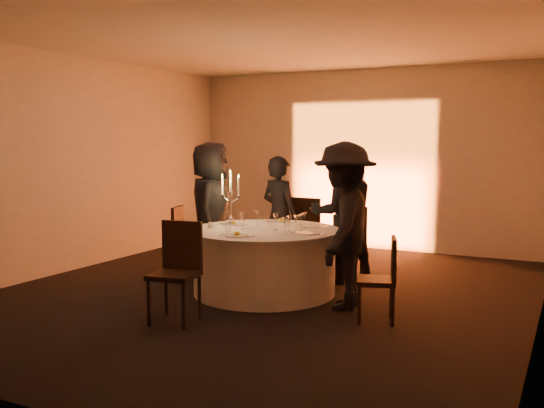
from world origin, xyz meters
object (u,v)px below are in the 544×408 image
at_px(chair_left, 185,237).
at_px(coffee_cup, 211,225).
at_px(guest_back_right, 343,214).
at_px(chair_back_right, 350,237).
at_px(banquet_table, 264,261).
at_px(chair_front, 178,265).
at_px(candelabra, 230,206).
at_px(chair_back_left, 309,228).
at_px(chair_right, 383,275).
at_px(guest_right, 344,225).
at_px(guest_back_left, 279,215).
at_px(guest_left, 211,210).

relative_size(chair_left, coffee_cup, 8.46).
bearing_deg(guest_back_right, chair_back_right, -122.36).
xyz_separation_m(banquet_table, guest_back_right, (0.63, 0.95, 0.50)).
relative_size(chair_front, candelabra, 1.44).
bearing_deg(chair_left, coffee_cup, -143.76).
xyz_separation_m(coffee_cup, candelabra, (0.12, 0.27, 0.21)).
xyz_separation_m(chair_back_left, guest_back_right, (0.71, -0.56, 0.31)).
relative_size(chair_right, candelabra, 1.24).
distance_m(chair_back_left, guest_right, 2.06).
bearing_deg(chair_left, chair_right, -123.11).
height_order(banquet_table, guest_right, guest_right).
bearing_deg(guest_back_right, chair_left, -18.53).
distance_m(chair_right, chair_front, 2.07).
distance_m(chair_right, candelabra, 2.23).
bearing_deg(guest_back_right, candelabra, 3.79).
height_order(banquet_table, chair_right, chair_right).
bearing_deg(chair_front, chair_left, 113.09).
bearing_deg(guest_back_left, banquet_table, 123.51).
bearing_deg(chair_left, guest_left, -99.31).
xyz_separation_m(banquet_table, chair_front, (-0.27, -1.37, 0.18)).
height_order(chair_back_left, chair_front, chair_back_left).
bearing_deg(guest_back_left, guest_back_right, -168.88).
xyz_separation_m(chair_back_right, coffee_cup, (-1.25, -1.45, 0.26)).
xyz_separation_m(chair_back_right, chair_front, (-0.89, -2.62, 0.02)).
xyz_separation_m(guest_left, guest_back_right, (1.67, 0.51, -0.01)).
xyz_separation_m(banquet_table, candelabra, (-0.50, 0.07, 0.63)).
xyz_separation_m(chair_right, chair_front, (-1.86, -0.89, 0.09)).
height_order(chair_left, chair_front, chair_front).
height_order(chair_back_right, coffee_cup, chair_back_right).
bearing_deg(chair_back_left, guest_back_left, 65.93).
relative_size(guest_left, guest_right, 0.99).
bearing_deg(chair_back_left, guest_left, 50.85).
distance_m(chair_right, guest_back_right, 1.77).
height_order(chair_back_left, guest_right, guest_right).
xyz_separation_m(chair_left, chair_back_right, (2.03, 0.86, 0.02)).
relative_size(chair_back_right, coffee_cup, 8.71).
bearing_deg(guest_left, chair_right, -132.14).
height_order(chair_back_right, chair_right, chair_back_right).
bearing_deg(guest_right, guest_back_right, -168.29).
bearing_deg(guest_back_right, banquet_table, 22.31).
bearing_deg(chair_back_right, chair_back_left, -44.49).
height_order(chair_back_left, chair_back_right, chair_back_left).
height_order(banquet_table, chair_front, chair_front).
height_order(chair_back_right, guest_back_left, guest_back_left).
relative_size(chair_front, coffee_cup, 9.09).
xyz_separation_m(guest_left, guest_right, (2.10, -0.61, 0.00)).
bearing_deg(guest_left, guest_back_right, -95.95).
bearing_deg(chair_back_left, guest_back_right, 144.27).
height_order(guest_left, guest_back_right, guest_left).
distance_m(chair_back_right, guest_left, 1.88).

